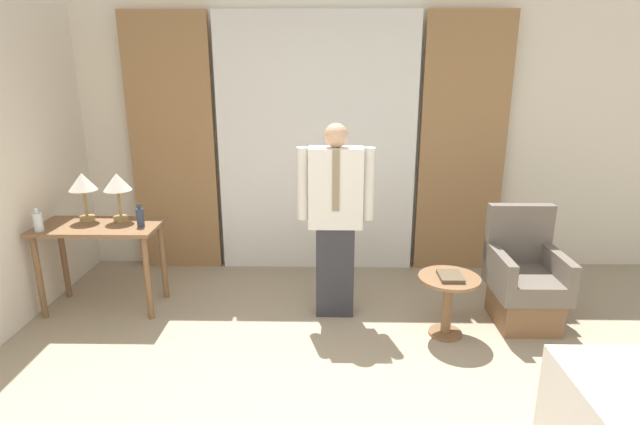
% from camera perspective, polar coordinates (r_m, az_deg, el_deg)
% --- Properties ---
extents(wall_back, '(10.00, 0.06, 2.70)m').
position_cam_1_polar(wall_back, '(5.17, -0.33, 8.41)').
color(wall_back, silver).
rests_on(wall_back, ground_plane).
extents(curtain_sheer_center, '(1.98, 0.06, 2.58)m').
position_cam_1_polar(curtain_sheer_center, '(5.05, -0.36, 7.54)').
color(curtain_sheer_center, white).
rests_on(curtain_sheer_center, ground_plane).
extents(curtain_drape_left, '(0.85, 0.06, 2.58)m').
position_cam_1_polar(curtain_drape_left, '(5.29, -16.48, 7.27)').
color(curtain_drape_left, '#997047').
rests_on(curtain_drape_left, ground_plane).
extents(curtain_drape_right, '(0.85, 0.06, 2.58)m').
position_cam_1_polar(curtain_drape_right, '(5.22, 15.96, 7.21)').
color(curtain_drape_right, '#997047').
rests_on(curtain_drape_right, ground_plane).
extents(desk, '(1.03, 0.53, 0.77)m').
position_cam_1_polar(desk, '(4.68, -23.83, -2.87)').
color(desk, brown).
rests_on(desk, ground_plane).
extents(table_lamp_left, '(0.24, 0.24, 0.42)m').
position_cam_1_polar(table_lamp_left, '(4.74, -25.48, 2.89)').
color(table_lamp_left, '#9E7F47').
rests_on(table_lamp_left, desk).
extents(table_lamp_right, '(0.24, 0.24, 0.42)m').
position_cam_1_polar(table_lamp_right, '(4.61, -22.16, 2.95)').
color(table_lamp_right, '#9E7F47').
rests_on(table_lamp_right, desk).
extents(bottle_near_edge, '(0.07, 0.07, 0.20)m').
position_cam_1_polar(bottle_near_edge, '(4.66, -29.54, -0.90)').
color(bottle_near_edge, silver).
rests_on(bottle_near_edge, desk).
extents(bottle_by_lamp, '(0.06, 0.06, 0.20)m').
position_cam_1_polar(bottle_by_lamp, '(4.44, -19.86, -0.49)').
color(bottle_by_lamp, '#2D3851').
rests_on(bottle_by_lamp, desk).
extents(person, '(0.63, 0.21, 1.64)m').
position_cam_1_polar(person, '(4.10, 1.77, -0.30)').
color(person, '#2D2D33').
rests_on(person, ground_plane).
extents(armchair, '(0.54, 0.62, 0.96)m').
position_cam_1_polar(armchair, '(4.49, 22.27, -7.40)').
color(armchair, brown).
rests_on(armchair, ground_plane).
extents(side_table, '(0.48, 0.48, 0.50)m').
position_cam_1_polar(side_table, '(4.08, 14.42, -9.17)').
color(side_table, brown).
rests_on(side_table, ground_plane).
extents(book, '(0.18, 0.22, 0.03)m').
position_cam_1_polar(book, '(3.99, 14.68, -7.08)').
color(book, brown).
rests_on(book, side_table).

